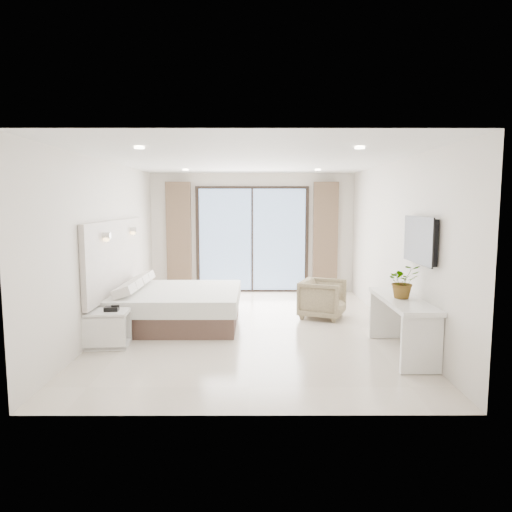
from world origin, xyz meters
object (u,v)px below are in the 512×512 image
Objects in this scene: nightstand at (108,329)px; armchair at (323,297)px; bed at (176,306)px; console_desk at (402,313)px.

nightstand is 0.80× the size of armchair.
armchair is (3.29, 1.65, 0.11)m from nightstand.
armchair is (2.53, 0.40, 0.07)m from bed.
console_desk is at bearing -136.92° from armchair.
bed is at bearing 154.42° from console_desk.
bed is 3.68m from console_desk.
bed is 2.78× the size of armchair.
armchair is (-0.77, 1.98, -0.19)m from console_desk.
bed is 1.46m from nightstand.
nightstand is at bearing 175.32° from console_desk.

